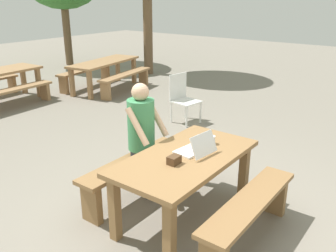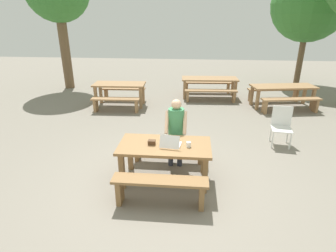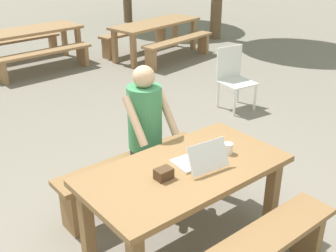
{
  "view_description": "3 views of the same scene",
  "coord_description": "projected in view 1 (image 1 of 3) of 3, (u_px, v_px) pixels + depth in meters",
  "views": [
    {
      "loc": [
        -2.78,
        -1.87,
        2.26
      ],
      "look_at": [
        0.03,
        0.25,
        0.97
      ],
      "focal_mm": 38.92,
      "sensor_mm": 36.0,
      "label": 1
    },
    {
      "loc": [
        0.46,
        -4.32,
        2.83
      ],
      "look_at": [
        0.03,
        0.25,
        0.97
      ],
      "focal_mm": 29.44,
      "sensor_mm": 36.0,
      "label": 2
    },
    {
      "loc": [
        -1.85,
        -2.05,
        2.36
      ],
      "look_at": [
        0.03,
        0.25,
        0.97
      ],
      "focal_mm": 44.54,
      "sensor_mm": 36.0,
      "label": 3
    }
  ],
  "objects": [
    {
      "name": "picnic_table_distant",
      "position": [
        105.0,
        65.0,
        8.9
      ],
      "size": [
        2.12,
        1.04,
        0.7
      ],
      "rotation": [
        0.0,
        0.0,
        0.17
      ],
      "color": "#9E754C",
      "rests_on": "ground"
    },
    {
      "name": "ground_plane",
      "position": [
        185.0,
        216.0,
        3.91
      ],
      "size": [
        30.0,
        30.0,
        0.0
      ],
      "primitive_type": "plane",
      "color": "gray"
    },
    {
      "name": "bench_far",
      "position": [
        134.0,
        169.0,
        4.2
      ],
      "size": [
        1.5,
        0.3,
        0.47
      ],
      "color": "olive",
      "rests_on": "ground"
    },
    {
      "name": "plastic_chair",
      "position": [
        183.0,
        97.0,
        6.66
      ],
      "size": [
        0.5,
        0.5,
        0.89
      ],
      "rotation": [
        0.0,
        0.0,
        6.14
      ],
      "color": "white",
      "rests_on": "ground"
    },
    {
      "name": "person_seated",
      "position": [
        143.0,
        131.0,
        4.15
      ],
      "size": [
        0.42,
        0.41,
        1.33
      ],
      "color": "#333847",
      "rests_on": "ground"
    },
    {
      "name": "bench_distant_north",
      "position": [
        86.0,
        73.0,
        9.25
      ],
      "size": [
        1.85,
        0.6,
        0.46
      ],
      "rotation": [
        0.0,
        0.0,
        0.17
      ],
      "color": "#9E754C",
      "rests_on": "ground"
    },
    {
      "name": "picnic_table_front",
      "position": [
        186.0,
        165.0,
        3.7
      ],
      "size": [
        1.61,
        0.85,
        0.72
      ],
      "color": "olive",
      "rests_on": "ground"
    },
    {
      "name": "coffee_mug",
      "position": [
        212.0,
        140.0,
        3.93
      ],
      "size": [
        0.08,
        0.08,
        0.09
      ],
      "color": "white",
      "rests_on": "picnic_table_front"
    },
    {
      "name": "bench_near",
      "position": [
        249.0,
        212.0,
        3.39
      ],
      "size": [
        1.5,
        0.3,
        0.47
      ],
      "color": "olive",
      "rests_on": "ground"
    },
    {
      "name": "bench_distant_south",
      "position": [
        126.0,
        78.0,
        8.73
      ],
      "size": [
        1.85,
        0.6,
        0.46
      ],
      "rotation": [
        0.0,
        0.0,
        0.17
      ],
      "color": "#9E754C",
      "rests_on": "ground"
    },
    {
      "name": "laptop",
      "position": [
        196.0,
        148.0,
        3.7
      ],
      "size": [
        0.37,
        0.36,
        0.23
      ],
      "rotation": [
        0.0,
        0.0,
        3.03
      ],
      "color": "white",
      "rests_on": "picnic_table_front"
    },
    {
      "name": "small_pouch",
      "position": [
        174.0,
        160.0,
        3.47
      ],
      "size": [
        0.13,
        0.09,
        0.08
      ],
      "color": "#4C331E",
      "rests_on": "picnic_table_front"
    },
    {
      "name": "bench_rear_south",
      "position": [
        12.0,
        94.0,
        7.46
      ],
      "size": [
        1.81,
        0.39,
        0.42
      ],
      "rotation": [
        0.0,
        0.0,
        0.05
      ],
      "color": "#9E754C",
      "rests_on": "ground"
    }
  ]
}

